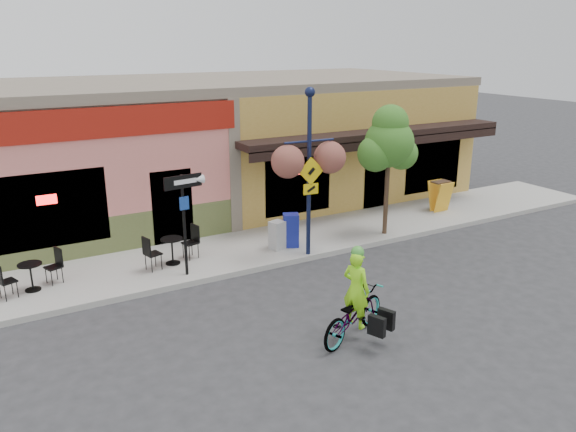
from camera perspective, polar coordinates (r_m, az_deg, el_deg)
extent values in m
plane|color=#2D2D30|center=(15.16, 3.65, -5.09)|extent=(90.00, 90.00, 0.00)
cube|color=#9E9B93|center=(16.73, -0.09, -2.58)|extent=(24.00, 3.00, 0.15)
cube|color=#A8A59E|center=(15.56, 2.55, -4.17)|extent=(24.00, 0.12, 0.15)
imported|color=maroon|center=(11.54, 6.64, -9.83)|extent=(2.13, 1.39, 1.06)
imported|color=#97FF1A|center=(11.45, 6.89, -8.53)|extent=(0.58, 0.69, 1.61)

